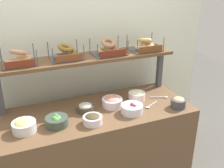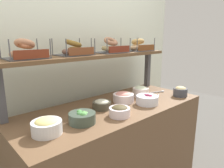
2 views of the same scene
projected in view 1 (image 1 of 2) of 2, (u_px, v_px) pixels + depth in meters
name	position (u px, v px, depth m)	size (l,w,h in m)	color
back_wall	(79.00, 56.00, 2.71)	(2.91, 0.06, 2.40)	white
deli_counter	(99.00, 149.00, 2.55)	(1.71, 0.70, 0.85)	brown
shelf_riser_right	(159.00, 69.00, 2.81)	(0.05, 0.05, 0.40)	#4C4C51
upper_shelf	(87.00, 58.00, 2.45)	(1.67, 0.32, 0.03)	brown
bowl_egg_salad	(24.00, 126.00, 2.06)	(0.19, 0.19, 0.11)	white
bowl_veggie_mix	(57.00, 121.00, 2.14)	(0.19, 0.19, 0.09)	#404F42
bowl_scallion_spread	(137.00, 95.00, 2.55)	(0.16, 0.16, 0.10)	white
bowl_beet_salad	(132.00, 109.00, 2.33)	(0.20, 0.20, 0.09)	white
bowl_chocolate_spread	(93.00, 119.00, 2.17)	(0.16, 0.16, 0.08)	white
bowl_lox_spread	(112.00, 101.00, 2.44)	(0.19, 0.19, 0.10)	white
bowl_tuna_salad	(85.00, 108.00, 2.35)	(0.15, 0.15, 0.08)	#454234
bowl_hummus	(178.00, 102.00, 2.42)	(0.14, 0.14, 0.10)	#41434C
serving_spoon_near_plate	(150.00, 106.00, 2.45)	(0.17, 0.10, 0.01)	#B7B7BC
serving_spoon_by_edge	(162.00, 97.00, 2.62)	(0.17, 0.08, 0.01)	#B7B7BC
bagel_basket_sesame	(19.00, 59.00, 2.22)	(0.28, 0.25, 0.15)	#4C4C51
bagel_basket_cinnamon_raisin	(66.00, 54.00, 2.36)	(0.29, 0.26, 0.14)	#4C4C51
bagel_basket_everything	(108.00, 49.00, 2.49)	(0.31, 0.26, 0.16)	#4C4C51
bagel_basket_plain	(145.00, 45.00, 2.62)	(0.30, 0.26, 0.14)	#4C4C51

